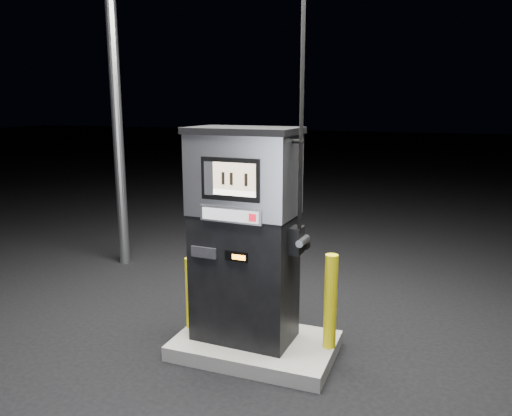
% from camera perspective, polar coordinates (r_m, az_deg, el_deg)
% --- Properties ---
extents(ground, '(80.00, 80.00, 0.00)m').
position_cam_1_polar(ground, '(5.33, -0.09, -16.16)').
color(ground, black).
rests_on(ground, ground).
extents(pump_island, '(1.60, 1.00, 0.15)m').
position_cam_1_polar(pump_island, '(5.29, -0.09, -15.45)').
color(pump_island, slate).
rests_on(pump_island, ground).
extents(fuel_dispenser, '(1.18, 0.67, 4.43)m').
position_cam_1_polar(fuel_dispenser, '(4.91, -1.32, -2.97)').
color(fuel_dispenser, black).
rests_on(fuel_dispenser, pump_island).
extents(bollard_left, '(0.13, 0.13, 0.77)m').
position_cam_1_polar(bollard_left, '(5.40, -7.50, -9.62)').
color(bollard_left, yellow).
rests_on(bollard_left, pump_island).
extents(bollard_right, '(0.16, 0.16, 0.95)m').
position_cam_1_polar(bollard_right, '(4.97, 8.50, -10.53)').
color(bollard_right, yellow).
rests_on(bollard_right, pump_island).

